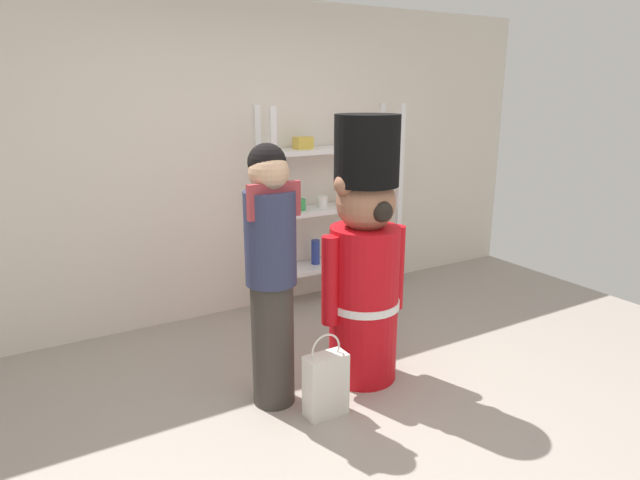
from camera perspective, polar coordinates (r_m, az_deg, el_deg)
ground_plane at (r=3.31m, az=5.85°, el=-19.43°), size 6.40×6.40×0.00m
back_wall at (r=4.70m, az=-9.90°, el=8.00°), size 6.40×0.12×2.60m
merchandise_shelf at (r=4.98m, az=1.23°, el=3.53°), size 1.34×0.35×1.76m
teddy_bear_guard at (r=3.54m, az=4.65°, el=-1.91°), size 0.63×0.47×1.74m
person_shopper at (r=3.24m, az=-5.09°, el=-3.03°), size 0.32×0.30×1.60m
shopping_bag at (r=3.36m, az=0.61°, el=-14.66°), size 0.25×0.13×0.52m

